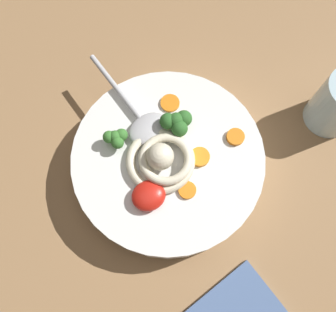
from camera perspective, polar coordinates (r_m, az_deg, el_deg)
The scene contains 11 objects.
table_slab at distance 54.93cm, azimuth -2.48°, elevation -6.28°, with size 137.74×137.74×3.19cm, color #936D47.
soup_bowl at distance 51.40cm, azimuth 0.00°, elevation -1.00°, with size 27.74×27.74×5.85cm.
noodle_pile at distance 47.16cm, azimuth -1.03°, elevation -0.54°, with size 10.69×10.48×4.30cm.
soup_spoon at distance 49.94cm, azimuth -4.27°, elevation 5.77°, with size 7.48×17.51×1.60cm.
chili_sauce_dollop at distance 46.21cm, azimuth -3.25°, elevation -6.59°, with size 4.65×4.19×2.09cm, color red.
broccoli_floret_beside_chili at distance 48.13cm, azimuth 1.47°, elevation 5.62°, with size 4.60×3.96×3.64cm.
broccoli_floret_center at distance 48.35cm, azimuth -8.65°, elevation 3.00°, with size 3.50×3.01×2.76cm.
carrot_slice_rear at distance 48.47cm, azimuth 5.29°, elevation -0.16°, with size 2.81×2.81×0.75cm, color orange.
carrot_slice_right at distance 51.75cm, azimuth 0.34°, elevation 8.79°, with size 2.86×2.86×0.43cm, color orange.
carrot_slice_extra_b at distance 47.19cm, azimuth 3.22°, elevation -5.69°, with size 2.46×2.46×0.48cm, color orange.
carrot_slice_extra_a at distance 50.33cm, azimuth 11.15°, elevation 3.14°, with size 2.59×2.59×0.63cm, color orange.
Camera 1 is at (-2.25, -11.68, 55.22)cm, focal length 36.67 mm.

